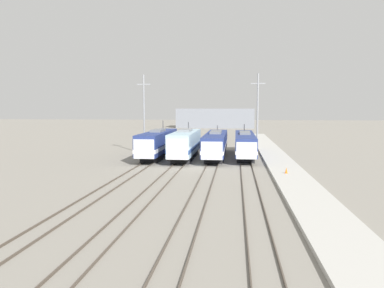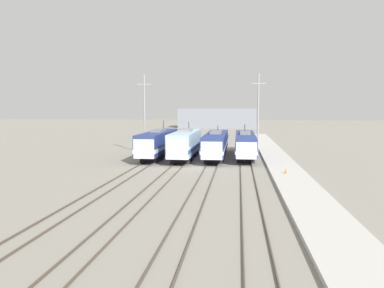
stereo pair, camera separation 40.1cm
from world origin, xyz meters
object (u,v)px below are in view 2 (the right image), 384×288
object	(u,v)px
locomotive_far_right	(245,144)
traffic_cone	(286,171)
locomotive_far_left	(158,143)
locomotive_center_left	(185,144)
catenary_tower_right	(258,113)
catenary_tower_left	(144,113)
locomotive_center_right	(216,144)

from	to	relation	value
locomotive_far_right	traffic_cone	world-z (taller)	locomotive_far_right
locomotive_far_left	locomotive_center_left	bearing A→B (deg)	-16.91
locomotive_center_left	catenary_tower_right	size ratio (longest dim) A/B	1.25
locomotive_center_left	locomotive_far_right	bearing A→B (deg)	21.53
traffic_cone	catenary_tower_left	bearing A→B (deg)	138.47
locomotive_far_left	catenary_tower_left	xyz separation A→B (m)	(-3.12, 4.29, 4.54)
catenary_tower_left	traffic_cone	size ratio (longest dim) A/B	20.11
locomotive_far_right	traffic_cone	bearing A→B (deg)	-75.35
locomotive_far_left	catenary_tower_right	size ratio (longest dim) A/B	1.41
locomotive_far_right	locomotive_far_left	bearing A→B (deg)	-170.82
locomotive_far_left	catenary_tower_right	bearing A→B (deg)	15.75
locomotive_far_right	catenary_tower_right	distance (m)	5.57
locomotive_far_left	locomotive_center_right	xyz separation A→B (m)	(8.82, 0.78, -0.12)
catenary_tower_left	catenary_tower_right	xyz separation A→B (m)	(18.34, 0.00, 0.00)
catenary_tower_left	catenary_tower_right	world-z (taller)	same
locomotive_center_right	locomotive_far_right	size ratio (longest dim) A/B	0.99
locomotive_center_right	catenary_tower_left	world-z (taller)	catenary_tower_left
locomotive_far_left	locomotive_far_right	xyz separation A→B (m)	(13.22, 2.14, -0.18)
locomotive_far_left	traffic_cone	world-z (taller)	locomotive_far_left
locomotive_far_left	catenary_tower_right	xyz separation A→B (m)	(15.22, 4.29, 4.54)
locomotive_far_right	catenary_tower_right	size ratio (longest dim) A/B	1.56
locomotive_far_left	locomotive_far_right	size ratio (longest dim) A/B	0.90
locomotive_far_left	catenary_tower_left	size ratio (longest dim) A/B	1.41
locomotive_center_right	catenary_tower_right	bearing A→B (deg)	28.75
locomotive_center_left	locomotive_far_right	distance (m)	9.48
locomotive_center_left	locomotive_far_left	bearing A→B (deg)	163.09
locomotive_far_left	traffic_cone	xyz separation A→B (m)	(17.41, -13.89, -1.56)
locomotive_center_right	traffic_cone	world-z (taller)	locomotive_center_right
locomotive_far_right	catenary_tower_left	world-z (taller)	catenary_tower_left
catenary_tower_right	traffic_cone	distance (m)	19.31
locomotive_far_left	catenary_tower_left	distance (m)	6.99
traffic_cone	locomotive_center_right	bearing A→B (deg)	120.38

